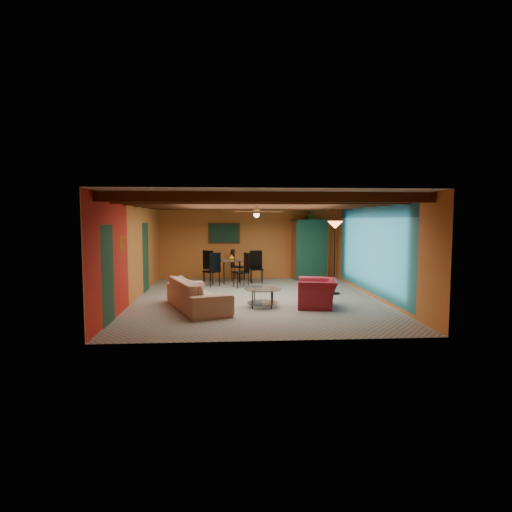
{
  "coord_description": "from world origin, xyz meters",
  "views": [
    {
      "loc": [
        -0.78,
        -11.29,
        2.16
      ],
      "look_at": [
        0.0,
        0.2,
        1.15
      ],
      "focal_mm": 29.55,
      "sensor_mm": 36.0,
      "label": 1
    }
  ],
  "objects": [
    {
      "name": "armoire",
      "position": [
        2.2,
        3.7,
        1.04
      ],
      "size": [
        1.3,
        0.88,
        2.09
      ],
      "primitive_type": "cube",
      "rotation": [
        0.0,
        0.0,
        0.27
      ],
      "color": "brown",
      "rests_on": "ground"
    },
    {
      "name": "sofa",
      "position": [
        -1.51,
        -1.19,
        0.36
      ],
      "size": [
        1.75,
        2.64,
        0.72
      ],
      "primitive_type": "imported",
      "rotation": [
        0.0,
        0.0,
        1.93
      ],
      "color": "#A37B69",
      "rests_on": "ground"
    },
    {
      "name": "coffee_table",
      "position": [
        0.08,
        -1.08,
        0.23
      ],
      "size": [
        1.05,
        1.05,
        0.47
      ],
      "primitive_type": null,
      "rotation": [
        0.0,
        0.0,
        -0.17
      ],
      "color": "silver",
      "rests_on": "ground"
    },
    {
      "name": "floor_lamp",
      "position": [
        2.3,
        0.59,
        1.06
      ],
      "size": [
        0.57,
        0.57,
        2.11
      ],
      "primitive_type": null,
      "rotation": [
        0.0,
        0.0,
        -0.43
      ],
      "color": "black",
      "rests_on": "ground"
    },
    {
      "name": "dining_table",
      "position": [
        -0.64,
        2.73,
        0.55
      ],
      "size": [
        2.19,
        2.19,
        1.11
      ],
      "primitive_type": null,
      "rotation": [
        0.0,
        0.0,
        0.03
      ],
      "color": "silver",
      "rests_on": "ground"
    },
    {
      "name": "armchair",
      "position": [
        1.41,
        -1.19,
        0.35
      ],
      "size": [
        1.11,
        1.22,
        0.69
      ],
      "primitive_type": "imported",
      "rotation": [
        0.0,
        0.0,
        -1.75
      ],
      "color": "maroon",
      "rests_on": "ground"
    },
    {
      "name": "painting",
      "position": [
        -0.9,
        3.96,
        1.65
      ],
      "size": [
        1.05,
        0.03,
        0.65
      ],
      "primitive_type": "cube",
      "color": "black",
      "rests_on": "wall_back"
    },
    {
      "name": "room",
      "position": [
        0.0,
        0.11,
        2.36
      ],
      "size": [
        6.52,
        8.01,
        2.71
      ],
      "color": "gray",
      "rests_on": "ground"
    },
    {
      "name": "ceiling_fan",
      "position": [
        0.0,
        0.0,
        2.36
      ],
      "size": [
        1.5,
        1.5,
        0.44
      ],
      "primitive_type": null,
      "color": "#472614",
      "rests_on": "ceiling"
    },
    {
      "name": "vase",
      "position": [
        -0.64,
        2.73,
        1.2
      ],
      "size": [
        0.2,
        0.2,
        0.18
      ],
      "primitive_type": "imported",
      "rotation": [
        0.0,
        0.0,
        0.16
      ],
      "color": "orange",
      "rests_on": "dining_table"
    },
    {
      "name": "potted_plant",
      "position": [
        2.2,
        3.7,
        2.34
      ],
      "size": [
        0.54,
        0.5,
        0.5
      ],
      "primitive_type": "imported",
      "rotation": [
        0.0,
        0.0,
        0.28
      ],
      "color": "#26661E",
      "rests_on": "armoire"
    }
  ]
}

